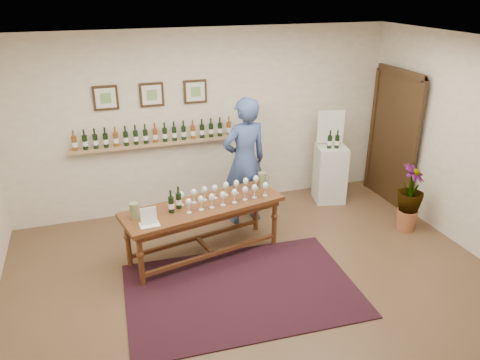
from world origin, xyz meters
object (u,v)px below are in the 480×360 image
object	(u,v)px
potted_plant	(410,198)
person	(245,161)
tasting_table	(204,212)
display_pedestal	(330,174)

from	to	relation	value
potted_plant	person	distance (m)	2.45
tasting_table	potted_plant	distance (m)	3.01
tasting_table	display_pedestal	bearing A→B (deg)	10.89
tasting_table	person	xyz separation A→B (m)	(0.83, 0.78, 0.33)
display_pedestal	person	distance (m)	1.67
display_pedestal	person	xyz separation A→B (m)	(-1.57, -0.24, 0.49)
display_pedestal	potted_plant	xyz separation A→B (m)	(0.59, -1.28, 0.04)
display_pedestal	potted_plant	size ratio (longest dim) A/B	1.08
potted_plant	person	world-z (taller)	person
potted_plant	tasting_table	bearing A→B (deg)	174.87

